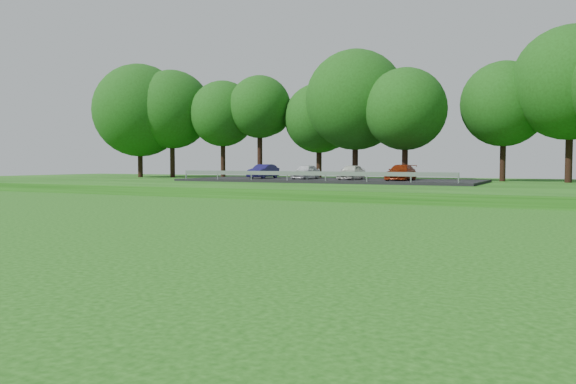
% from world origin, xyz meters
% --- Properties ---
extents(parking_lot, '(24.00, 9.00, 1.38)m').
position_xyz_m(parking_lot, '(-23.75, 32.78, 0.98)').
color(parking_lot, black).
rests_on(parking_lot, berm).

